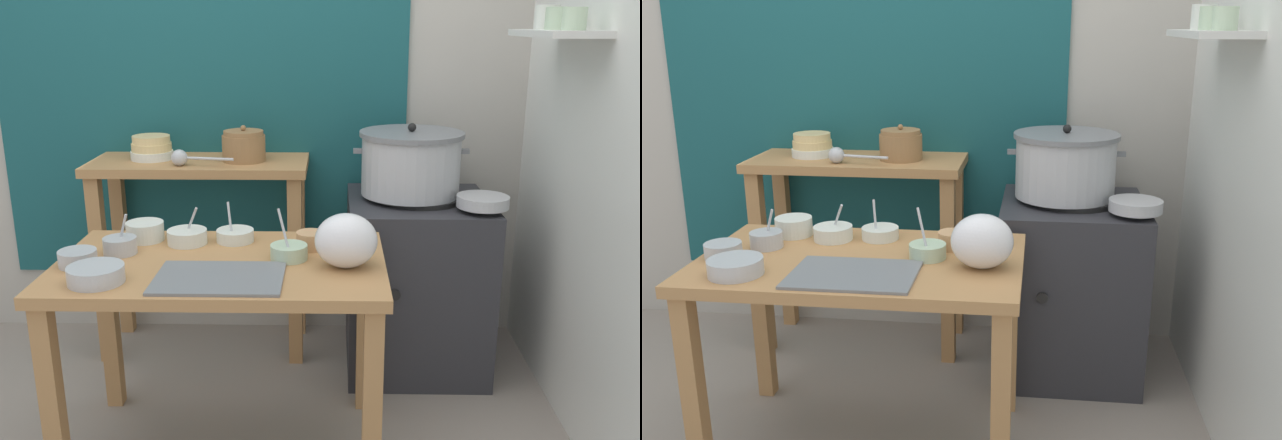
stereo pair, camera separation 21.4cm
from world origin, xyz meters
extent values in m
cube|color=#B2ADA3|center=(0.10, 1.10, 1.30)|extent=(4.40, 0.10, 2.60)
cube|color=#195156|center=(-0.15, 1.04, 1.35)|extent=(1.90, 0.02, 2.10)
cube|color=silver|center=(1.40, 0.20, 1.30)|extent=(0.10, 3.20, 2.60)
cube|color=silver|center=(1.25, 0.40, 1.45)|extent=(0.20, 0.56, 0.02)
cylinder|color=#B7D1AD|center=(1.25, 0.23, 1.50)|extent=(0.08, 0.08, 0.07)
cylinder|color=#B7D1AD|center=(1.25, 0.40, 1.50)|extent=(0.09, 0.09, 0.08)
cylinder|color=silver|center=(1.25, 0.53, 1.51)|extent=(0.09, 0.09, 0.09)
cube|color=#B27F4C|center=(0.09, 0.03, 0.70)|extent=(1.10, 0.66, 0.04)
cube|color=#B27F4C|center=(-0.41, -0.25, 0.34)|extent=(0.06, 0.06, 0.68)
cube|color=#B27F4C|center=(0.59, -0.25, 0.34)|extent=(0.06, 0.06, 0.68)
cube|color=#B27F4C|center=(-0.41, 0.31, 0.34)|extent=(0.06, 0.06, 0.68)
cube|color=#B27F4C|center=(0.59, 0.31, 0.34)|extent=(0.06, 0.06, 0.68)
cube|color=#B27F4C|center=(-0.13, 0.83, 0.88)|extent=(0.96, 0.40, 0.04)
cube|color=#B27F4C|center=(-0.56, 0.68, 0.43)|extent=(0.06, 0.06, 0.86)
cube|color=#B27F4C|center=(0.30, 0.68, 0.43)|extent=(0.06, 0.06, 0.86)
cube|color=#B27F4C|center=(-0.56, 0.98, 0.43)|extent=(0.06, 0.06, 0.86)
cube|color=#B27F4C|center=(0.30, 0.98, 0.43)|extent=(0.06, 0.06, 0.86)
cube|color=#2D2D33|center=(0.83, 0.70, 0.38)|extent=(0.60, 0.60, 0.76)
cylinder|color=black|center=(0.83, 0.70, 0.77)|extent=(0.36, 0.36, 0.02)
cylinder|color=black|center=(0.71, 0.40, 0.45)|extent=(0.04, 0.02, 0.04)
cylinder|color=#B7BABF|center=(0.79, 0.72, 0.90)|extent=(0.42, 0.42, 0.25)
cylinder|color=slate|center=(0.79, 0.72, 1.04)|extent=(0.44, 0.44, 0.02)
sphere|color=black|center=(0.79, 0.72, 1.07)|extent=(0.04, 0.04, 0.04)
cube|color=slate|center=(0.57, 0.72, 0.97)|extent=(0.04, 0.02, 0.02)
cube|color=slate|center=(1.02, 0.72, 0.97)|extent=(0.04, 0.02, 0.02)
cylinder|color=olive|center=(0.07, 0.83, 0.96)|extent=(0.19, 0.19, 0.11)
cylinder|color=olive|center=(0.07, 0.83, 1.02)|extent=(0.17, 0.17, 0.02)
sphere|color=olive|center=(0.07, 0.83, 1.05)|extent=(0.02, 0.02, 0.02)
cylinder|color=silver|center=(-0.35, 0.86, 0.92)|extent=(0.19, 0.19, 0.04)
cylinder|color=#E5C684|center=(-0.35, 0.86, 0.96)|extent=(0.18, 0.18, 0.04)
cylinder|color=#E5C684|center=(-0.35, 0.86, 0.99)|extent=(0.17, 0.17, 0.03)
sphere|color=#B7BABF|center=(-0.19, 0.72, 0.94)|extent=(0.07, 0.07, 0.07)
cylinder|color=#B7BABF|center=(-0.06, 0.70, 0.94)|extent=(0.20, 0.04, 0.01)
cube|color=slate|center=(0.11, -0.14, 0.72)|extent=(0.40, 0.28, 0.01)
ellipsoid|color=white|center=(0.51, -0.02, 0.81)|extent=(0.20, 0.16, 0.18)
cylinder|color=#B7BABF|center=(1.06, 0.52, 0.80)|extent=(0.21, 0.21, 0.05)
cylinder|color=silver|center=(-0.06, 0.21, 0.75)|extent=(0.14, 0.14, 0.05)
cylinder|color=#337238|center=(-0.06, 0.21, 0.77)|extent=(0.12, 0.12, 0.01)
cylinder|color=#B7BABF|center=(-0.05, 0.23, 0.79)|extent=(0.07, 0.06, 0.14)
cylinder|color=silver|center=(0.11, 0.24, 0.74)|extent=(0.14, 0.14, 0.04)
cylinder|color=brown|center=(0.11, 0.24, 0.76)|extent=(0.12, 0.12, 0.01)
cylinder|color=#B7BABF|center=(0.09, 0.24, 0.79)|extent=(0.03, 0.06, 0.14)
cylinder|color=#B7BABF|center=(-0.27, 0.10, 0.75)|extent=(0.11, 0.11, 0.06)
cylinder|color=#337238|center=(-0.27, 0.10, 0.77)|extent=(0.10, 0.10, 0.01)
cylinder|color=#B7BABF|center=(-0.26, 0.11, 0.79)|extent=(0.06, 0.03, 0.14)
cylinder|color=silver|center=(-0.22, 0.25, 0.75)|extent=(0.14, 0.14, 0.07)
cylinder|color=#337238|center=(-0.22, 0.25, 0.78)|extent=(0.12, 0.12, 0.01)
cylinder|color=#B7BABF|center=(-0.26, -0.17, 0.75)|extent=(0.17, 0.17, 0.05)
cylinder|color=beige|center=(-0.26, -0.17, 0.77)|extent=(0.15, 0.15, 0.01)
cylinder|color=tan|center=(0.39, 0.17, 0.75)|extent=(0.10, 0.10, 0.06)
cylinder|color=maroon|center=(0.39, 0.17, 0.77)|extent=(0.09, 0.09, 0.01)
cylinder|color=#B7BABF|center=(-0.37, -0.02, 0.75)|extent=(0.12, 0.12, 0.05)
cylinder|color=beige|center=(-0.37, -0.02, 0.77)|extent=(0.11, 0.11, 0.01)
cylinder|color=#B7D1AD|center=(0.32, 0.06, 0.75)|extent=(0.13, 0.13, 0.05)
cylinder|color=#337238|center=(0.32, 0.06, 0.76)|extent=(0.11, 0.11, 0.01)
cylinder|color=#B7BABF|center=(0.30, 0.05, 0.81)|extent=(0.06, 0.07, 0.17)
cylinder|color=#B7BABF|center=(0.52, 0.23, 0.74)|extent=(0.11, 0.11, 0.04)
cylinder|color=brown|center=(0.52, 0.23, 0.76)|extent=(0.10, 0.10, 0.01)
camera|label=1|loc=(0.47, -2.07, 1.49)|focal=37.50mm
camera|label=2|loc=(0.68, -2.05, 1.49)|focal=37.50mm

